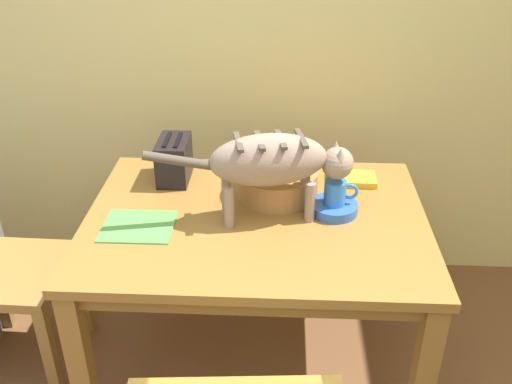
# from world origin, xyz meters

# --- Properties ---
(wall_rear) EXTENTS (4.64, 0.11, 2.50)m
(wall_rear) POSITION_xyz_m (-0.00, 1.90, 1.25)
(wall_rear) COLOR #DACB7F
(wall_rear) RESTS_ON ground_plane
(dining_table) EXTENTS (1.24, 0.92, 0.73)m
(dining_table) POSITION_xyz_m (0.08, 1.12, 0.64)
(dining_table) COLOR olive
(dining_table) RESTS_ON ground_plane
(cat) EXTENTS (0.72, 0.23, 0.32)m
(cat) POSITION_xyz_m (0.15, 1.12, 0.95)
(cat) COLOR gray
(cat) RESTS_ON dining_table
(saucer_bowl) EXTENTS (0.17, 0.17, 0.04)m
(saucer_bowl) POSITION_xyz_m (0.37, 1.16, 0.74)
(saucer_bowl) COLOR blue
(saucer_bowl) RESTS_ON dining_table
(coffee_mug) EXTENTS (0.12, 0.08, 0.09)m
(coffee_mug) POSITION_xyz_m (0.37, 1.16, 0.81)
(coffee_mug) COLOR #2D74C6
(coffee_mug) RESTS_ON saucer_bowl
(magazine) EXTENTS (0.25, 0.21, 0.01)m
(magazine) POSITION_xyz_m (-0.33, 1.02, 0.73)
(magazine) COLOR #52A04A
(magazine) RESTS_ON dining_table
(book_stack) EXTENTS (0.19, 0.12, 0.03)m
(book_stack) POSITION_xyz_m (0.46, 1.40, 0.74)
(book_stack) COLOR yellow
(book_stack) RESTS_ON dining_table
(wicker_basket) EXTENTS (0.32, 0.32, 0.10)m
(wicker_basket) POSITION_xyz_m (0.15, 1.28, 0.78)
(wicker_basket) COLOR #A6743C
(wicker_basket) RESTS_ON dining_table
(toaster) EXTENTS (0.12, 0.20, 0.18)m
(toaster) POSITION_xyz_m (-0.26, 1.39, 0.81)
(toaster) COLOR black
(toaster) RESTS_ON dining_table
(wooden_chair_far) EXTENTS (0.43, 0.43, 0.95)m
(wooden_chair_far) POSITION_xyz_m (-0.92, 1.10, 0.47)
(wooden_chair_far) COLOR olive
(wooden_chair_far) RESTS_ON ground_plane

